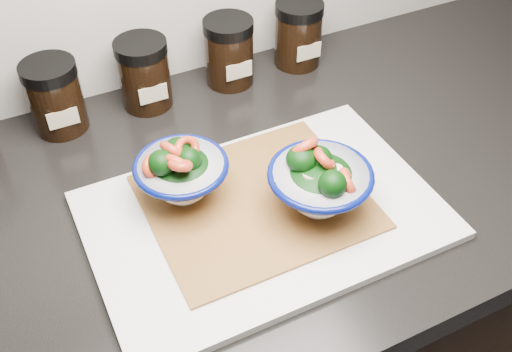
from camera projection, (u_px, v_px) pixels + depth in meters
name	position (u px, v px, depth m)	size (l,w,h in m)	color
countertop	(157.00, 224.00, 0.81)	(3.50, 0.60, 0.04)	black
cutting_board	(264.00, 215.00, 0.78)	(0.45, 0.30, 0.01)	silver
bamboo_mat	(256.00, 201.00, 0.79)	(0.28, 0.24, 0.00)	#AA6B33
bowl_left	(181.00, 173.00, 0.77)	(0.12, 0.12, 0.10)	white
bowl_right	(319.00, 183.00, 0.75)	(0.13, 0.13, 0.11)	white
spice_jar_b	(55.00, 97.00, 0.89)	(0.08, 0.08, 0.11)	black
spice_jar_c	(144.00, 74.00, 0.93)	(0.08, 0.08, 0.11)	black
spice_jar_d	(229.00, 52.00, 0.98)	(0.08, 0.08, 0.11)	black
spice_jar_e	(298.00, 34.00, 1.02)	(0.08, 0.08, 0.11)	black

